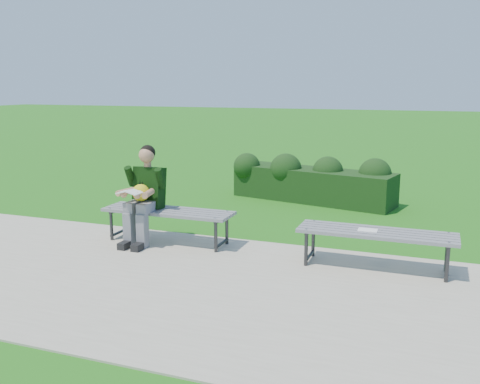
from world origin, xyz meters
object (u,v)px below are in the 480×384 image
(hedge, at_px, (312,180))
(paper_sheet, at_px, (368,230))
(seated_boy, at_px, (144,192))
(bench_right, at_px, (376,236))
(bench_left, at_px, (168,214))

(hedge, bearing_deg, paper_sheet, -67.33)
(hedge, xyz_separation_m, paper_sheet, (1.44, -3.45, 0.08))
(seated_boy, bearing_deg, bench_right, -0.25)
(paper_sheet, bearing_deg, bench_right, 0.00)
(hedge, distance_m, bench_right, 3.78)
(bench_right, relative_size, seated_boy, 1.37)
(seated_boy, relative_size, paper_sheet, 5.93)
(bench_right, height_order, paper_sheet, bench_right)
(bench_right, bearing_deg, paper_sheet, 180.00)
(hedge, height_order, bench_left, hedge)
(hedge, height_order, bench_right, hedge)
(paper_sheet, bearing_deg, bench_left, 177.71)
(hedge, distance_m, bench_left, 3.56)
(hedge, bearing_deg, seated_boy, -113.92)
(bench_left, xyz_separation_m, seated_boy, (-0.30, -0.09, 0.30))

